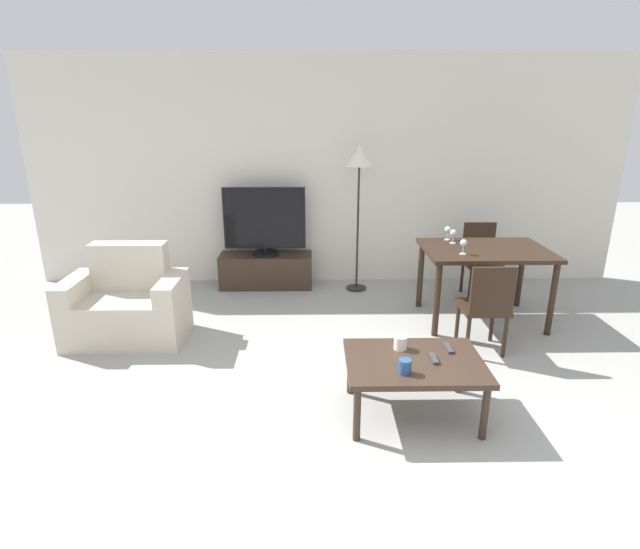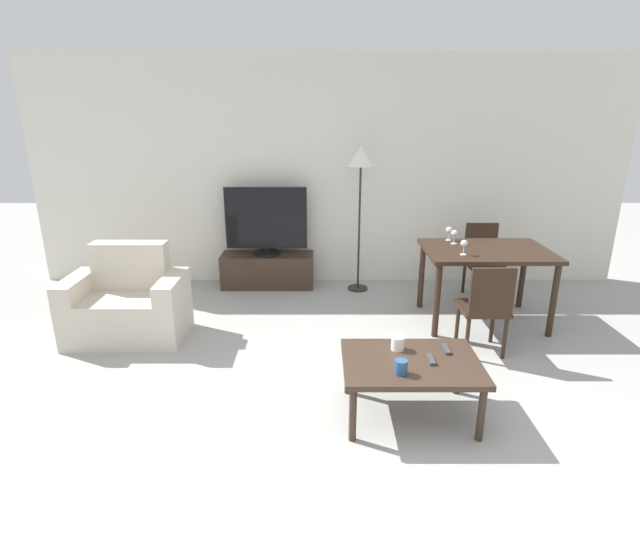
# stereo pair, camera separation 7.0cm
# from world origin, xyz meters

# --- Properties ---
(ground_plane) EXTENTS (18.00, 18.00, 0.00)m
(ground_plane) POSITION_xyz_m (0.00, 0.00, 0.00)
(ground_plane) COLOR #9E9E99
(wall_back) EXTENTS (7.15, 0.06, 2.70)m
(wall_back) POSITION_xyz_m (0.00, 3.52, 1.35)
(wall_back) COLOR silver
(wall_back) RESTS_ON ground_plane
(armchair) EXTENTS (1.06, 0.65, 0.88)m
(armchair) POSITION_xyz_m (-1.92, 1.82, 0.32)
(armchair) COLOR beige
(armchair) RESTS_ON ground_plane
(tv_stand) EXTENTS (1.11, 0.38, 0.41)m
(tv_stand) POSITION_xyz_m (-0.75, 3.26, 0.20)
(tv_stand) COLOR #38281E
(tv_stand) RESTS_ON ground_plane
(tv) EXTENTS (0.97, 0.32, 0.81)m
(tv) POSITION_xyz_m (-0.75, 3.26, 0.81)
(tv) COLOR black
(tv) RESTS_ON tv_stand
(coffee_table) EXTENTS (0.95, 0.69, 0.43)m
(coffee_table) POSITION_xyz_m (0.52, 0.52, 0.38)
(coffee_table) COLOR #38281E
(coffee_table) RESTS_ON ground_plane
(dining_table) EXTENTS (1.22, 0.87, 0.76)m
(dining_table) POSITION_xyz_m (1.54, 2.20, 0.67)
(dining_table) COLOR black
(dining_table) RESTS_ON ground_plane
(dining_chair_near) EXTENTS (0.40, 0.40, 0.84)m
(dining_chair_near) POSITION_xyz_m (1.33, 1.46, 0.47)
(dining_chair_near) COLOR black
(dining_chair_near) RESTS_ON ground_plane
(dining_chair_far) EXTENTS (0.40, 0.40, 0.84)m
(dining_chair_far) POSITION_xyz_m (1.76, 2.94, 0.47)
(dining_chair_far) COLOR black
(dining_chair_far) RESTS_ON ground_plane
(floor_lamp) EXTENTS (0.31, 0.31, 1.70)m
(floor_lamp) POSITION_xyz_m (0.35, 3.14, 1.47)
(floor_lamp) COLOR black
(floor_lamp) RESTS_ON ground_plane
(remote_primary) EXTENTS (0.04, 0.15, 0.02)m
(remote_primary) POSITION_xyz_m (0.80, 0.67, 0.44)
(remote_primary) COLOR #38383D
(remote_primary) RESTS_ON coffee_table
(remote_secondary) EXTENTS (0.04, 0.15, 0.02)m
(remote_secondary) POSITION_xyz_m (0.66, 0.52, 0.44)
(remote_secondary) COLOR #38383D
(remote_secondary) RESTS_ON coffee_table
(cup_white_near) EXTENTS (0.09, 0.09, 0.10)m
(cup_white_near) POSITION_xyz_m (0.42, 0.34, 0.48)
(cup_white_near) COLOR navy
(cup_white_near) RESTS_ON coffee_table
(cup_colored_far) EXTENTS (0.09, 0.09, 0.10)m
(cup_colored_far) POSITION_xyz_m (0.45, 0.69, 0.48)
(cup_colored_far) COLOR white
(cup_colored_far) RESTS_ON coffee_table
(wine_glass_left) EXTENTS (0.07, 0.07, 0.15)m
(wine_glass_left) POSITION_xyz_m (1.25, 1.99, 0.87)
(wine_glass_left) COLOR silver
(wine_glass_left) RESTS_ON dining_table
(wine_glass_center) EXTENTS (0.07, 0.07, 0.15)m
(wine_glass_center) POSITION_xyz_m (1.26, 2.39, 0.87)
(wine_glass_center) COLOR silver
(wine_glass_center) RESTS_ON dining_table
(wine_glass_right) EXTENTS (0.07, 0.07, 0.15)m
(wine_glass_right) POSITION_xyz_m (1.24, 2.53, 0.87)
(wine_glass_right) COLOR silver
(wine_glass_right) RESTS_ON dining_table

